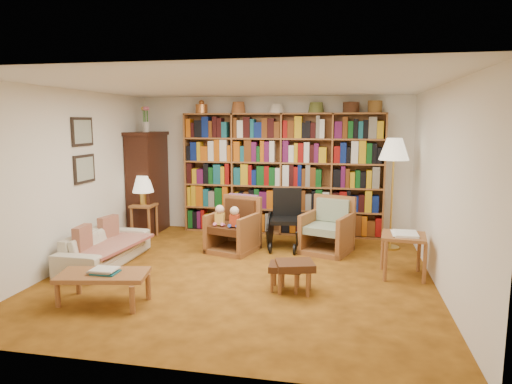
% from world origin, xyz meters
% --- Properties ---
extents(floor, '(5.00, 5.00, 0.00)m').
position_xyz_m(floor, '(0.00, 0.00, 0.00)').
color(floor, '#9E5F18').
rests_on(floor, ground).
extents(ceiling, '(5.00, 5.00, 0.00)m').
position_xyz_m(ceiling, '(0.00, 0.00, 2.50)').
color(ceiling, silver).
rests_on(ceiling, wall_back).
extents(wall_back, '(5.00, 0.00, 5.00)m').
position_xyz_m(wall_back, '(0.00, 2.50, 1.25)').
color(wall_back, white).
rests_on(wall_back, floor).
extents(wall_front, '(5.00, 0.00, 5.00)m').
position_xyz_m(wall_front, '(0.00, -2.50, 1.25)').
color(wall_front, white).
rests_on(wall_front, floor).
extents(wall_left, '(0.00, 5.00, 5.00)m').
position_xyz_m(wall_left, '(-2.50, 0.00, 1.25)').
color(wall_left, white).
rests_on(wall_left, floor).
extents(wall_right, '(0.00, 5.00, 5.00)m').
position_xyz_m(wall_right, '(2.50, 0.00, 1.25)').
color(wall_right, white).
rests_on(wall_right, floor).
extents(bookshelf, '(3.60, 0.30, 2.42)m').
position_xyz_m(bookshelf, '(0.20, 2.33, 1.17)').
color(bookshelf, '#905C2C').
rests_on(bookshelf, floor).
extents(curio_cabinet, '(0.50, 0.95, 2.40)m').
position_xyz_m(curio_cabinet, '(-2.25, 2.00, 0.95)').
color(curio_cabinet, '#37180F').
rests_on(curio_cabinet, floor).
extents(framed_pictures, '(0.03, 0.52, 0.97)m').
position_xyz_m(framed_pictures, '(-2.48, 0.30, 1.62)').
color(framed_pictures, black).
rests_on(framed_pictures, wall_left).
extents(sofa, '(1.67, 0.65, 0.49)m').
position_xyz_m(sofa, '(-2.05, 0.03, 0.24)').
color(sofa, beige).
rests_on(sofa, floor).
extents(sofa_throw, '(0.86, 1.43, 0.04)m').
position_xyz_m(sofa_throw, '(-2.00, 0.03, 0.30)').
color(sofa_throw, beige).
rests_on(sofa_throw, sofa).
extents(cushion_left, '(0.18, 0.37, 0.36)m').
position_xyz_m(cushion_left, '(-2.18, 0.38, 0.45)').
color(cushion_left, maroon).
rests_on(cushion_left, sofa).
extents(cushion_right, '(0.15, 0.37, 0.37)m').
position_xyz_m(cushion_right, '(-2.18, -0.32, 0.45)').
color(cushion_right, maroon).
rests_on(cushion_right, sofa).
extents(side_table_lamp, '(0.41, 0.41, 0.60)m').
position_xyz_m(side_table_lamp, '(-2.15, 1.57, 0.44)').
color(side_table_lamp, '#905C2C').
rests_on(side_table_lamp, floor).
extents(table_lamp, '(0.37, 0.37, 0.51)m').
position_xyz_m(table_lamp, '(-2.15, 1.57, 0.94)').
color(table_lamp, gold).
rests_on(table_lamp, side_table_lamp).
extents(armchair_leather, '(0.88, 0.89, 0.87)m').
position_xyz_m(armchair_leather, '(-0.39, 1.10, 0.36)').
color(armchair_leather, '#905C2C').
rests_on(armchair_leather, floor).
extents(armchair_sage, '(0.92, 0.93, 0.87)m').
position_xyz_m(armchair_sage, '(1.08, 1.34, 0.33)').
color(armchair_sage, '#905C2C').
rests_on(armchair_sage, floor).
extents(wheelchair, '(0.55, 0.77, 0.97)m').
position_xyz_m(wheelchair, '(0.41, 1.39, 0.44)').
color(wheelchair, black).
rests_on(wheelchair, floor).
extents(floor_lamp, '(0.47, 0.47, 1.79)m').
position_xyz_m(floor_lamp, '(2.08, 1.67, 1.54)').
color(floor_lamp, gold).
rests_on(floor_lamp, floor).
extents(side_table_papers, '(0.61, 0.61, 0.60)m').
position_xyz_m(side_table_papers, '(2.12, 0.29, 0.48)').
color(side_table_papers, '#905C2C').
rests_on(side_table_papers, floor).
extents(footstool_a, '(0.53, 0.48, 0.38)m').
position_xyz_m(footstool_a, '(0.78, -0.55, 0.31)').
color(footstool_a, '#4D2514').
rests_on(footstool_a, floor).
extents(footstool_b, '(0.41, 0.35, 0.33)m').
position_xyz_m(footstool_b, '(0.65, -0.50, 0.27)').
color(footstool_b, '#4D2514').
rests_on(footstool_b, floor).
extents(coffee_table, '(1.06, 0.67, 0.41)m').
position_xyz_m(coffee_table, '(-1.31, -1.32, 0.31)').
color(coffee_table, '#905C2C').
rests_on(coffee_table, floor).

